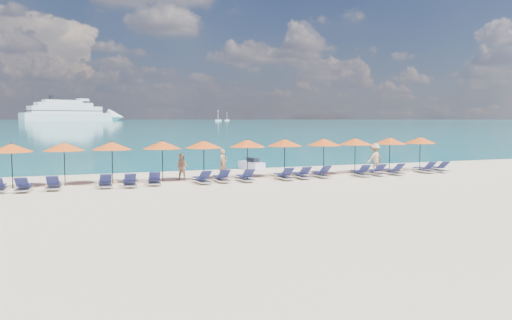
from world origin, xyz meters
name	(u,v)px	position (x,y,z in m)	size (l,w,h in m)	color
ground	(277,189)	(0.00, 0.00, 0.00)	(1400.00, 1400.00, 0.00)	beige
sea	(83,121)	(0.00, 660.00, 0.01)	(1600.00, 1300.00, 0.01)	#1FA9B2
cruise_ship	(77,113)	(-7.48, 578.56, 8.65)	(116.26, 67.51, 33.23)	white
sailboat_near	(218,120)	(127.53, 469.26, 1.20)	(6.38, 2.13, 11.70)	white
sailboat_far	(227,120)	(161.07, 550.06, 1.09)	(5.81, 1.94, 10.65)	white
jetski	(252,165)	(1.99, 9.36, 0.32)	(1.29, 2.28, 0.77)	silver
beachgoer_a	(223,164)	(-1.22, 5.16, 0.85)	(0.62, 0.41, 1.70)	tan
beachgoer_b	(182,167)	(-3.62, 5.05, 0.75)	(0.73, 0.42, 1.50)	tan
beachgoer_c	(375,158)	(8.40, 4.39, 0.94)	(1.22, 0.57, 1.89)	tan
umbrella_0	(11,148)	(-12.11, 4.56, 2.02)	(2.10, 2.10, 2.28)	black
umbrella_1	(64,147)	(-9.71, 4.79, 2.02)	(2.10, 2.10, 2.28)	black
umbrella_2	(112,146)	(-7.37, 4.80, 2.02)	(2.10, 2.10, 2.28)	black
umbrella_3	(162,145)	(-4.76, 4.73, 2.02)	(2.10, 2.10, 2.28)	black
umbrella_4	(204,144)	(-2.51, 4.55, 2.02)	(2.10, 2.10, 2.28)	black
umbrella_5	(248,143)	(0.11, 4.73, 2.02)	(2.10, 2.10, 2.28)	black
umbrella_6	(285,143)	(2.41, 4.70, 2.02)	(2.10, 2.10, 2.28)	black
umbrella_7	(324,142)	(4.93, 4.60, 2.02)	(2.10, 2.10, 2.28)	black
umbrella_8	(355,141)	(7.14, 4.67, 2.02)	(2.10, 2.10, 2.28)	black
umbrella_9	(390,141)	(9.66, 4.64, 2.02)	(2.10, 2.10, 2.28)	black
umbrella_10	(420,140)	(12.06, 4.73, 2.02)	(2.10, 2.10, 2.28)	black
lounger_1	(24,187)	(-11.51, 3.36, 0.24)	(0.74, 1.74, 0.66)	silver
lounger_2	(54,185)	(-10.20, 3.52, 0.24)	(0.70, 1.73, 0.66)	silver
lounger_3	(105,183)	(-7.82, 3.50, 0.24)	(0.63, 1.70, 0.66)	silver
lounger_4	(130,182)	(-6.66, 3.31, 0.24)	(0.67, 1.72, 0.66)	silver
lounger_5	(154,181)	(-5.38, 3.64, 0.24)	(0.79, 1.75, 0.66)	silver
lounger_6	(202,179)	(-2.92, 3.31, 0.24)	(0.75, 1.74, 0.66)	silver
lounger_7	(221,178)	(-1.79, 3.54, 0.24)	(0.63, 1.70, 0.66)	silver
lounger_8	(245,177)	(-0.51, 3.32, 0.24)	(0.66, 1.72, 0.66)	silver
lounger_9	(284,176)	(1.80, 3.34, 0.24)	(0.65, 1.71, 0.66)	silver
lounger_10	(302,175)	(2.95, 3.47, 0.24)	(0.67, 1.72, 0.66)	silver
lounger_11	(321,174)	(4.23, 3.59, 0.24)	(0.67, 1.72, 0.66)	silver
lounger_12	(360,172)	(6.72, 3.32, 0.24)	(0.78, 1.75, 0.66)	silver
lounger_13	(376,172)	(7.82, 3.40, 0.24)	(0.68, 1.72, 0.66)	silver
lounger_14	(393,171)	(9.06, 3.37, 0.24)	(0.70, 1.73, 0.66)	silver
lounger_15	(425,169)	(11.59, 3.63, 0.24)	(0.63, 1.70, 0.66)	silver
lounger_16	(438,169)	(12.63, 3.61, 0.24)	(0.69, 1.73, 0.66)	silver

